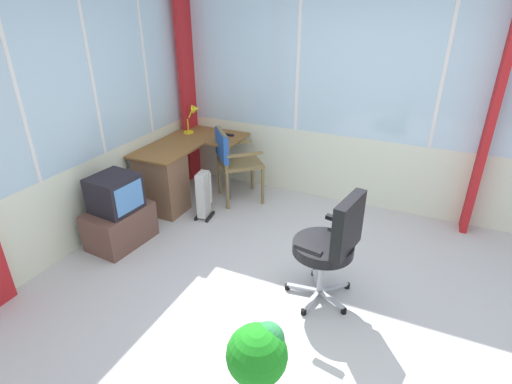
# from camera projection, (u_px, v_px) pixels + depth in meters

# --- Properties ---
(ground) EXTENTS (5.01, 5.64, 0.06)m
(ground) POSITION_uv_depth(u_px,v_px,m) (297.00, 304.00, 3.44)
(ground) COLOR #BCBBBD
(north_window_panel) EXTENTS (4.01, 0.07, 2.62)m
(north_window_panel) POSITION_uv_depth(u_px,v_px,m) (63.00, 119.00, 3.72)
(north_window_panel) COLOR silver
(north_window_panel) RESTS_ON ground
(east_window_panel) EXTENTS (0.07, 4.64, 2.62)m
(east_window_panel) POSITION_uv_depth(u_px,v_px,m) (363.00, 97.00, 4.50)
(east_window_panel) COLOR silver
(east_window_panel) RESTS_ON ground
(curtain_corner) EXTENTS (0.34, 0.08, 2.52)m
(curtain_corner) POSITION_uv_depth(u_px,v_px,m) (189.00, 86.00, 5.24)
(curtain_corner) COLOR red
(curtain_corner) RESTS_ON ground
(curtain_east_far) EXTENTS (0.34, 0.08, 2.52)m
(curtain_east_far) POSITION_uv_depth(u_px,v_px,m) (491.00, 116.00, 3.98)
(curtain_east_far) COLOR red
(curtain_east_far) RESTS_ON ground
(desk) EXTENTS (1.36, 0.92, 0.72)m
(desk) POSITION_uv_depth(u_px,v_px,m) (165.00, 178.00, 4.75)
(desk) COLOR brown
(desk) RESTS_ON ground
(desk_lamp) EXTENTS (0.23, 0.20, 0.36)m
(desk_lamp) POSITION_uv_depth(u_px,v_px,m) (194.00, 114.00, 5.17)
(desk_lamp) COLOR yellow
(desk_lamp) RESTS_ON desk
(tv_remote) EXTENTS (0.04, 0.15, 0.02)m
(tv_remote) POSITION_uv_depth(u_px,v_px,m) (228.00, 135.00, 5.13)
(tv_remote) COLOR black
(tv_remote) RESTS_ON desk
(wooden_armchair) EXTENTS (0.68, 0.68, 0.92)m
(wooden_armchair) POSITION_uv_depth(u_px,v_px,m) (230.00, 155.00, 4.85)
(wooden_armchair) COLOR olive
(wooden_armchair) RESTS_ON ground
(office_chair) EXTENTS (0.62, 0.57, 0.99)m
(office_chair) POSITION_uv_depth(u_px,v_px,m) (332.00, 241.00, 3.20)
(office_chair) COLOR #B7B7BF
(office_chair) RESTS_ON ground
(tv_on_stand) EXTENTS (0.67, 0.49, 0.75)m
(tv_on_stand) POSITION_uv_depth(u_px,v_px,m) (118.00, 214.00, 4.10)
(tv_on_stand) COLOR brown
(tv_on_stand) RESTS_ON ground
(space_heater) EXTENTS (0.28, 0.20, 0.56)m
(space_heater) POSITION_uv_depth(u_px,v_px,m) (204.00, 194.00, 4.61)
(space_heater) COLOR silver
(space_heater) RESTS_ON ground
(potted_plant) EXTENTS (0.40, 0.40, 0.50)m
(potted_plant) POSITION_uv_depth(u_px,v_px,m) (258.00, 355.00, 2.56)
(potted_plant) COLOR beige
(potted_plant) RESTS_ON ground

